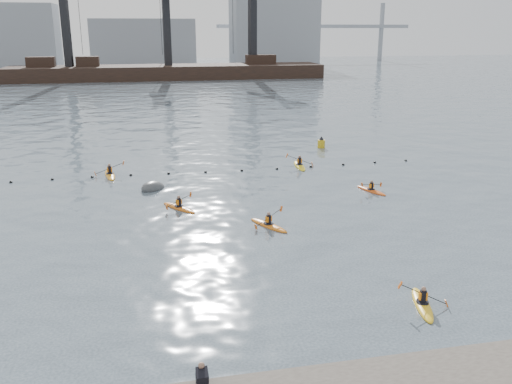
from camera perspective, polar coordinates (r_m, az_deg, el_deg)
ground at (r=24.44m, az=5.90°, el=-10.96°), size 400.00×400.00×0.00m
float_line at (r=44.97m, az=-3.45°, el=2.23°), size 33.24×0.73×0.24m
barge_pier at (r=131.02m, az=-9.27°, el=12.51°), size 72.00×19.30×29.50m
skyline at (r=171.04m, az=-9.30°, el=15.94°), size 141.00×28.00×22.00m
kayaker_0 at (r=32.46m, az=1.34°, el=-3.46°), size 2.08×3.10×1.17m
kayaker_1 at (r=24.66m, az=17.11°, el=-11.15°), size 2.13×3.19×1.21m
kayaker_2 at (r=35.94m, az=-8.10°, el=-1.59°), size 2.34×2.96×1.03m
kayaker_3 at (r=46.58m, az=4.60°, el=2.82°), size 2.40×3.52×1.31m
kayaker_4 at (r=40.23m, az=12.03°, el=0.20°), size 1.89×2.96×0.94m
kayaker_5 at (r=45.09m, az=-15.13°, el=1.81°), size 2.41×3.59×1.28m
mooring_buoy at (r=40.71m, az=-10.76°, el=0.34°), size 2.60×2.80×1.61m
nav_buoy at (r=54.20m, az=6.88°, el=5.07°), size 0.73×0.73×1.33m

